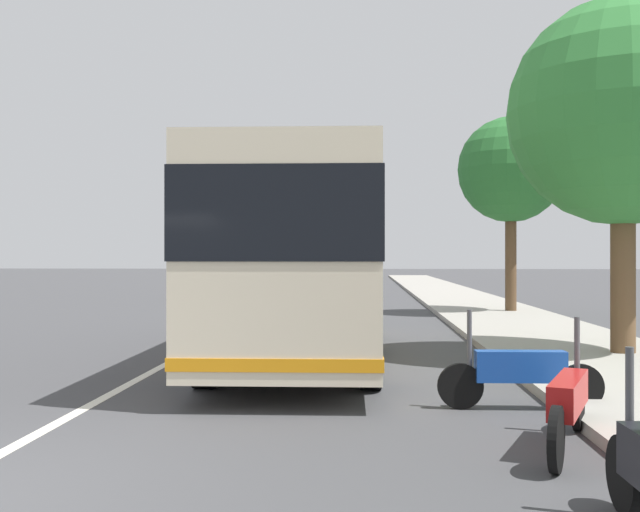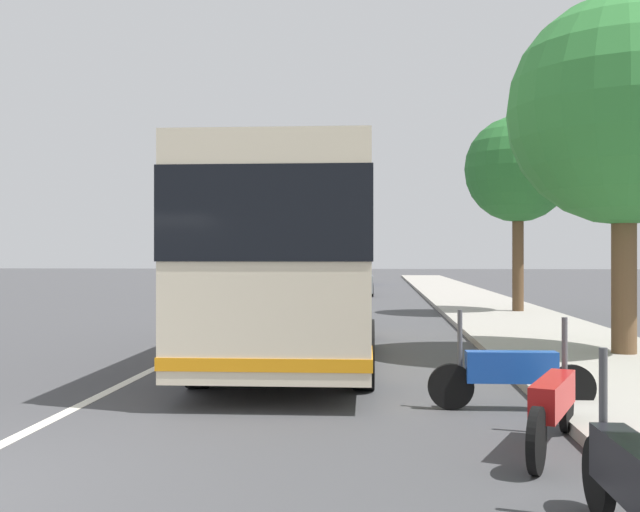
% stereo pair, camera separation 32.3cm
% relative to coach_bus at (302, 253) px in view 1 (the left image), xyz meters
% --- Properties ---
extents(sidewalk_curb, '(110.00, 3.60, 0.14)m').
position_rel_coach_bus_xyz_m(sidewalk_curb, '(1.68, -5.27, -1.89)').
color(sidewalk_curb, '#9E998E').
rests_on(sidewalk_curb, ground).
extents(lane_divider_line, '(110.00, 0.16, 0.01)m').
position_rel_coach_bus_xyz_m(lane_divider_line, '(1.68, 2.31, -1.96)').
color(lane_divider_line, silver).
rests_on(lane_divider_line, ground).
extents(coach_bus, '(10.18, 2.80, 3.43)m').
position_rel_coach_bus_xyz_m(coach_bus, '(0.00, 0.00, 0.00)').
color(coach_bus, beige).
rests_on(coach_bus, ground).
extents(motorcycle_by_tree, '(2.18, 0.94, 1.24)m').
position_rel_coach_bus_xyz_m(motorcycle_by_tree, '(-6.36, -3.15, -1.50)').
color(motorcycle_by_tree, black).
rests_on(motorcycle_by_tree, ground).
extents(motorcycle_far_end, '(0.27, 2.04, 1.23)m').
position_rel_coach_bus_xyz_m(motorcycle_far_end, '(-4.48, -3.07, -1.51)').
color(motorcycle_far_end, black).
rests_on(motorcycle_far_end, ground).
extents(car_ahead_same_lane, '(4.22, 1.95, 1.56)m').
position_rel_coach_bus_xyz_m(car_ahead_same_lane, '(22.39, -0.19, -1.22)').
color(car_ahead_same_lane, gray).
rests_on(car_ahead_same_lane, ground).
extents(car_behind_bus, '(4.07, 1.97, 1.59)m').
position_rel_coach_bus_xyz_m(car_behind_bus, '(20.31, 4.55, -1.22)').
color(car_behind_bus, '#2D7238').
rests_on(car_behind_bus, ground).
extents(car_side_street, '(4.64, 1.94, 1.37)m').
position_rel_coach_bus_xyz_m(car_side_street, '(36.15, 0.15, -1.31)').
color(car_side_street, navy).
rests_on(car_side_street, ground).
extents(roadside_tree_mid_block, '(4.16, 4.16, 6.62)m').
position_rel_coach_bus_xyz_m(roadside_tree_mid_block, '(0.05, -5.88, 2.55)').
color(roadside_tree_mid_block, brown).
rests_on(roadside_tree_mid_block, ground).
extents(roadside_tree_far_block, '(3.42, 3.42, 6.43)m').
position_rel_coach_bus_xyz_m(roadside_tree_far_block, '(10.52, -5.91, 2.72)').
color(roadside_tree_far_block, brown).
rests_on(roadside_tree_far_block, ground).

